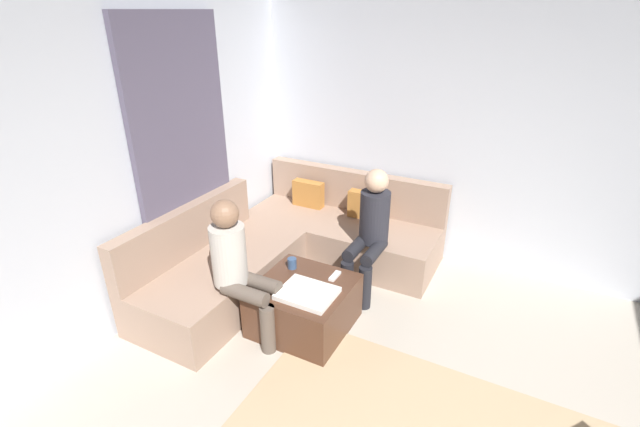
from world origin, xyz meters
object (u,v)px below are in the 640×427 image
Objects in this scene: coffee_mug at (292,263)px; person_on_couch_side at (239,266)px; ottoman at (304,305)px; person_on_couch_back at (370,228)px; sectional_couch at (292,246)px; game_remote at (335,276)px.

person_on_couch_side is at bearing -110.78° from coffee_mug.
person_on_couch_back is at bearing 71.40° from ottoman.
sectional_couch is at bearing 126.97° from ottoman.
sectional_couch is at bearing 3.84° from person_on_couch_back.
person_on_couch_side is at bearing 58.58° from person_on_couch_back.
coffee_mug reaches higher than ottoman.
ottoman is at bearing 127.31° from person_on_couch_side.
sectional_couch is 0.90m from person_on_couch_back.
coffee_mug is 0.08× the size of person_on_couch_side.
sectional_couch reaches higher than ottoman.
coffee_mug reaches higher than game_remote.
ottoman is 5.07× the size of game_remote.
game_remote is (0.18, 0.22, 0.22)m from ottoman.
sectional_couch is 3.36× the size of ottoman.
ottoman is at bearing 71.40° from person_on_couch_back.
game_remote is 0.12× the size of person_on_couch_side.
game_remote is 0.62m from person_on_couch_back.
ottoman is 0.63× the size of person_on_couch_back.
coffee_mug is at bearing 140.71° from ottoman.
coffee_mug is 0.63× the size of game_remote.
game_remote is (0.73, -0.52, 0.15)m from sectional_couch.
coffee_mug is at bearing 51.47° from person_on_couch_back.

